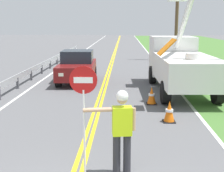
% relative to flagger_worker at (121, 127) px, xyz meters
% --- Properties ---
extents(centerline_yellow_left, '(0.11, 110.00, 0.01)m').
position_rel_flagger_worker_xyz_m(centerline_yellow_left, '(-1.03, 17.91, -1.04)').
color(centerline_yellow_left, yellow).
rests_on(centerline_yellow_left, ground).
extents(centerline_yellow_right, '(0.11, 110.00, 0.01)m').
position_rel_flagger_worker_xyz_m(centerline_yellow_right, '(-0.85, 17.91, -1.04)').
color(centerline_yellow_right, yellow).
rests_on(centerline_yellow_right, ground).
extents(edge_line_right, '(0.12, 110.00, 0.01)m').
position_rel_flagger_worker_xyz_m(edge_line_right, '(2.66, 17.91, -1.04)').
color(edge_line_right, silver).
rests_on(edge_line_right, ground).
extents(edge_line_left, '(0.12, 110.00, 0.01)m').
position_rel_flagger_worker_xyz_m(edge_line_left, '(-4.54, 17.91, -1.04)').
color(edge_line_left, silver).
rests_on(edge_line_left, ground).
extents(flagger_worker, '(1.08, 0.29, 1.83)m').
position_rel_flagger_worker_xyz_m(flagger_worker, '(0.00, 0.00, 0.00)').
color(flagger_worker, '#2D2D33').
rests_on(flagger_worker, ground).
extents(stop_sign_paddle, '(0.56, 0.04, 2.33)m').
position_rel_flagger_worker_xyz_m(stop_sign_paddle, '(-0.76, -0.10, 0.66)').
color(stop_sign_paddle, silver).
rests_on(stop_sign_paddle, ground).
extents(utility_bucket_truck, '(2.67, 6.87, 5.01)m').
position_rel_flagger_worker_xyz_m(utility_bucket_truck, '(2.65, 8.54, 0.35)').
color(utility_bucket_truck, white).
rests_on(utility_bucket_truck, ground).
extents(oncoming_sedan_nearest, '(2.05, 4.17, 1.70)m').
position_rel_flagger_worker_xyz_m(oncoming_sedan_nearest, '(-2.46, 10.43, -0.21)').
color(oncoming_sedan_nearest, maroon).
rests_on(oncoming_sedan_nearest, ground).
extents(utility_pole_mid, '(1.80, 0.28, 8.42)m').
position_rel_flagger_worker_xyz_m(utility_pole_mid, '(4.49, 20.92, 3.35)').
color(utility_pole_mid, brown).
rests_on(utility_pole_mid, ground).
extents(traffic_cone_lead, '(0.40, 0.40, 0.70)m').
position_rel_flagger_worker_xyz_m(traffic_cone_lead, '(1.52, 3.62, -0.71)').
color(traffic_cone_lead, orange).
rests_on(traffic_cone_lead, ground).
extents(traffic_cone_mid, '(0.40, 0.40, 0.70)m').
position_rel_flagger_worker_xyz_m(traffic_cone_mid, '(1.15, 5.87, -0.71)').
color(traffic_cone_mid, orange).
rests_on(traffic_cone_mid, ground).
extents(guardrail_left_shoulder, '(0.10, 32.00, 0.71)m').
position_rel_flagger_worker_xyz_m(guardrail_left_shoulder, '(-5.14, 12.00, -0.53)').
color(guardrail_left_shoulder, '#9EA0A3').
rests_on(guardrail_left_shoulder, ground).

